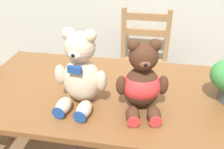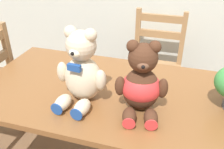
% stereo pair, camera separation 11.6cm
% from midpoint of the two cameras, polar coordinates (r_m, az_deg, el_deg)
% --- Properties ---
extents(dining_table, '(1.54, 0.77, 0.74)m').
position_cam_midpoint_polar(dining_table, '(1.39, -1.27, -7.28)').
color(dining_table, brown).
rests_on(dining_table, ground_plane).
extents(wooden_chair_behind, '(0.42, 0.46, 0.93)m').
position_cam_midpoint_polar(wooden_chair_behind, '(2.15, 5.43, 1.66)').
color(wooden_chair_behind, '#997047').
rests_on(wooden_chair_behind, ground_plane).
extents(teddy_bear_left, '(0.26, 0.27, 0.38)m').
position_cam_midpoint_polar(teddy_bear_left, '(1.19, -10.00, 0.29)').
color(teddy_bear_left, beige).
rests_on(teddy_bear_left, dining_table).
extents(teddy_bear_right, '(0.25, 0.27, 0.35)m').
position_cam_midpoint_polar(teddy_bear_right, '(1.15, 4.01, -1.87)').
color(teddy_bear_right, '#472819').
rests_on(teddy_bear_right, dining_table).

